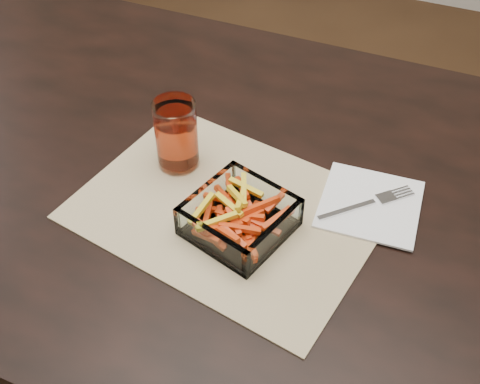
{
  "coord_description": "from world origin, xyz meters",
  "views": [
    {
      "loc": [
        0.26,
        -0.67,
        1.43
      ],
      "look_at": [
        0.01,
        -0.07,
        0.78
      ],
      "focal_mm": 45.0,
      "sensor_mm": 36.0,
      "label": 1
    }
  ],
  "objects_px": {
    "glass_bowl": "(239,219)",
    "dining_table": "(251,214)",
    "tumbler": "(177,137)",
    "fork": "(369,203)"
  },
  "relations": [
    {
      "from": "glass_bowl",
      "to": "tumbler",
      "type": "relative_size",
      "value": 1.39
    },
    {
      "from": "fork",
      "to": "tumbler",
      "type": "bearing_deg",
      "value": -130.16
    },
    {
      "from": "dining_table",
      "to": "glass_bowl",
      "type": "height_order",
      "value": "glass_bowl"
    },
    {
      "from": "dining_table",
      "to": "fork",
      "type": "xyz_separation_m",
      "value": [
        0.19,
        0.01,
        0.1
      ]
    },
    {
      "from": "glass_bowl",
      "to": "tumbler",
      "type": "distance_m",
      "value": 0.18
    },
    {
      "from": "glass_bowl",
      "to": "dining_table",
      "type": "bearing_deg",
      "value": 102.67
    },
    {
      "from": "dining_table",
      "to": "fork",
      "type": "relative_size",
      "value": 12.4
    },
    {
      "from": "dining_table",
      "to": "tumbler",
      "type": "xyz_separation_m",
      "value": [
        -0.13,
        -0.01,
        0.15
      ]
    },
    {
      "from": "tumbler",
      "to": "fork",
      "type": "xyz_separation_m",
      "value": [
        0.32,
        0.03,
        -0.05
      ]
    },
    {
      "from": "dining_table",
      "to": "glass_bowl",
      "type": "relative_size",
      "value": 9.44
    }
  ]
}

